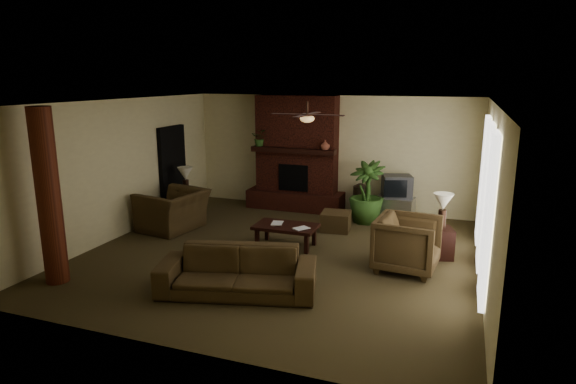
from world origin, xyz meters
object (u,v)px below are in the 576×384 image
at_px(ottoman, 336,221).
at_px(side_table_right, 438,242).
at_px(floor_vase, 360,197).
at_px(sofa, 237,264).
at_px(side_table_left, 184,206).
at_px(lamp_right, 443,204).
at_px(log_column, 49,197).
at_px(armchair_right, 408,241).
at_px(coffee_table, 286,228).
at_px(lamp_left, 185,176).
at_px(tv_stand, 395,208).
at_px(armchair_left, 173,204).
at_px(floor_plant, 366,205).

xyz_separation_m(ottoman, side_table_right, (2.15, -0.93, 0.08)).
bearing_deg(floor_vase, sofa, -99.89).
distance_m(side_table_left, lamp_right, 5.88).
height_order(log_column, side_table_left, log_column).
distance_m(armchair_right, floor_vase, 3.47).
bearing_deg(floor_vase, lamp_right, -49.80).
distance_m(armchair_right, coffee_table, 2.40).
bearing_deg(lamp_left, tv_stand, 19.10).
xyz_separation_m(tv_stand, lamp_right, (1.13, -2.32, 0.75)).
xyz_separation_m(coffee_table, lamp_right, (2.86, 0.40, 0.63)).
bearing_deg(log_column, side_table_right, 29.60).
xyz_separation_m(sofa, side_table_left, (-2.97, 3.31, -0.19)).
bearing_deg(armchair_left, side_table_right, 101.22).
relative_size(ottoman, floor_vase, 0.78).
distance_m(coffee_table, side_table_right, 2.84).
distance_m(armchair_left, side_table_right, 5.48).
distance_m(floor_vase, side_table_right, 3.01).
bearing_deg(armchair_right, floor_vase, 29.91).
bearing_deg(ottoman, armchair_left, -161.05).
height_order(ottoman, lamp_left, lamp_left).
bearing_deg(tv_stand, sofa, -103.48).
distance_m(sofa, side_table_left, 4.45).
bearing_deg(armchair_left, floor_plant, 126.03).
height_order(armchair_right, lamp_left, lamp_left).
height_order(sofa, lamp_left, lamp_left).
relative_size(ottoman, side_table_left, 1.09).
distance_m(log_column, coffee_table, 4.18).
xyz_separation_m(armchair_left, lamp_left, (-0.23, 0.93, 0.43)).
relative_size(armchair_right, lamp_right, 1.59).
distance_m(log_column, tv_stand, 7.31).
bearing_deg(armchair_left, log_column, 4.65).
bearing_deg(floor_plant, lamp_left, -165.81).
relative_size(sofa, side_table_left, 4.31).
bearing_deg(sofa, floor_plant, 61.20).
bearing_deg(lamp_left, floor_plant, 14.19).
bearing_deg(coffee_table, side_table_right, 8.28).
bearing_deg(side_table_right, sofa, -136.46).
relative_size(sofa, ottoman, 3.95).
xyz_separation_m(log_column, floor_plant, (4.05, 4.97, -1.01)).
height_order(armchair_left, lamp_right, lamp_right).
relative_size(armchair_right, coffee_table, 0.86).
bearing_deg(floor_plant, ottoman, -121.50).
relative_size(sofa, floor_plant, 1.69).
relative_size(tv_stand, side_table_left, 1.55).
distance_m(floor_plant, side_table_left, 4.23).
distance_m(lamp_left, side_table_right, 5.79).
distance_m(armchair_right, lamp_left, 5.49).
relative_size(tv_stand, lamp_right, 1.31).
bearing_deg(floor_plant, floor_vase, 114.07).
bearing_deg(side_table_right, tv_stand, 115.09).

